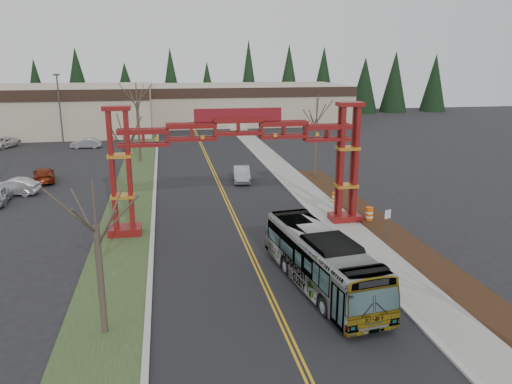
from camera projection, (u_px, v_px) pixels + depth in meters
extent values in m
plane|color=black|center=(309.00, 381.00, 18.96)|extent=(200.00, 200.00, 0.00)
cube|color=black|center=(227.00, 201.00, 42.71)|extent=(12.00, 110.00, 0.02)
cube|color=orange|center=(226.00, 201.00, 42.69)|extent=(0.12, 100.00, 0.01)
cube|color=orange|center=(228.00, 201.00, 42.73)|extent=(0.12, 100.00, 0.01)
cube|color=#ACABA6|center=(297.00, 197.00, 43.76)|extent=(0.30, 110.00, 0.15)
cube|color=gray|center=(313.00, 196.00, 44.01)|extent=(2.60, 110.00, 0.14)
cube|color=black|center=(425.00, 260.00, 30.22)|extent=(2.60, 50.00, 0.12)
cube|color=#2E4221|center=(131.00, 206.00, 41.32)|extent=(4.00, 110.00, 0.08)
cube|color=#ACABA6|center=(154.00, 204.00, 41.63)|extent=(0.30, 110.00, 0.15)
cube|color=#620F0D|center=(125.00, 231.00, 34.60)|extent=(2.20, 1.60, 0.60)
cube|color=#620F0D|center=(112.00, 172.00, 33.06)|extent=(0.28, 0.28, 8.00)
cube|color=#620F0D|center=(129.00, 171.00, 33.25)|extent=(0.28, 0.28, 8.00)
cube|color=#620F0D|center=(113.00, 169.00, 33.72)|extent=(0.28, 0.28, 8.00)
cube|color=#620F0D|center=(130.00, 169.00, 33.91)|extent=(0.28, 0.28, 8.00)
cube|color=orange|center=(123.00, 196.00, 33.95)|extent=(1.60, 1.10, 0.22)
cube|color=orange|center=(120.00, 156.00, 33.22)|extent=(1.60, 1.10, 0.22)
cube|color=#620F0D|center=(116.00, 108.00, 32.41)|extent=(1.80, 1.20, 0.30)
cube|color=#620F0D|center=(345.00, 218.00, 37.38)|extent=(2.20, 1.60, 0.60)
cube|color=#620F0D|center=(342.00, 163.00, 35.83)|extent=(0.28, 0.28, 8.00)
cube|color=#620F0D|center=(356.00, 162.00, 36.02)|extent=(0.28, 0.28, 8.00)
cube|color=#620F0D|center=(338.00, 161.00, 36.50)|extent=(0.28, 0.28, 8.00)
cube|color=#620F0D|center=(353.00, 160.00, 36.69)|extent=(0.28, 0.28, 8.00)
cube|color=orange|center=(346.00, 186.00, 36.73)|extent=(1.60, 1.10, 0.22)
cube|color=orange|center=(348.00, 148.00, 36.00)|extent=(1.60, 1.10, 0.22)
cube|color=#620F0D|center=(350.00, 104.00, 35.18)|extent=(1.80, 1.20, 0.30)
cube|color=#620F0D|center=(238.00, 124.00, 34.12)|extent=(16.00, 0.90, 1.00)
cube|color=#620F0D|center=(238.00, 137.00, 34.35)|extent=(16.00, 0.90, 0.60)
cube|color=maroon|center=(238.00, 115.00, 33.95)|extent=(6.00, 0.25, 0.90)
cube|color=tan|center=(8.00, 110.00, 81.19)|extent=(46.00, 22.00, 7.50)
cube|color=tan|center=(243.00, 103.00, 95.79)|extent=(38.00, 20.00, 7.00)
cube|color=black|center=(252.00, 92.00, 85.50)|extent=(38.00, 0.40, 1.60)
cone|color=black|center=(38.00, 86.00, 99.56)|extent=(5.60, 5.60, 13.00)
cylinder|color=#382D26|center=(42.00, 115.00, 101.04)|extent=(0.80, 0.80, 1.60)
cone|color=black|center=(83.00, 86.00, 101.04)|extent=(5.60, 5.60, 13.00)
cylinder|color=#382D26|center=(85.00, 114.00, 102.52)|extent=(0.80, 0.80, 1.60)
cone|color=black|center=(126.00, 85.00, 102.51)|extent=(5.60, 5.60, 13.00)
cylinder|color=#382D26|center=(128.00, 113.00, 103.99)|extent=(0.80, 0.80, 1.60)
cone|color=black|center=(168.00, 85.00, 103.99)|extent=(5.60, 5.60, 13.00)
cylinder|color=#382D26|center=(169.00, 112.00, 105.47)|extent=(0.80, 0.80, 1.60)
cone|color=black|center=(208.00, 85.00, 105.46)|extent=(5.60, 5.60, 13.00)
cylinder|color=#382D26|center=(209.00, 112.00, 106.94)|extent=(0.80, 0.80, 1.60)
cone|color=black|center=(248.00, 84.00, 106.94)|extent=(5.60, 5.60, 13.00)
cylinder|color=#382D26|center=(248.00, 111.00, 108.42)|extent=(0.80, 0.80, 1.60)
cone|color=black|center=(286.00, 84.00, 108.41)|extent=(5.60, 5.60, 13.00)
cylinder|color=#382D26|center=(286.00, 110.00, 109.89)|extent=(0.80, 0.80, 1.60)
cone|color=black|center=(324.00, 83.00, 109.89)|extent=(5.60, 5.60, 13.00)
cylinder|color=#382D26|center=(323.00, 110.00, 111.37)|extent=(0.80, 0.80, 1.60)
cone|color=black|center=(360.00, 83.00, 111.36)|extent=(5.60, 5.60, 13.00)
cylinder|color=#382D26|center=(359.00, 109.00, 112.84)|extent=(0.80, 0.80, 1.60)
cone|color=black|center=(396.00, 83.00, 112.84)|extent=(5.60, 5.60, 13.00)
cylinder|color=#382D26|center=(394.00, 108.00, 114.31)|extent=(0.80, 0.80, 1.60)
cone|color=black|center=(431.00, 83.00, 114.31)|extent=(5.60, 5.60, 13.00)
cylinder|color=#382D26|center=(428.00, 108.00, 115.79)|extent=(0.80, 0.80, 1.60)
imported|color=#9FA1A6|center=(321.00, 261.00, 26.35)|extent=(3.95, 11.19, 3.05)
imported|color=#A5A8AD|center=(242.00, 174.00, 49.54)|extent=(2.04, 4.62, 1.48)
imported|color=silver|center=(13.00, 187.00, 44.61)|extent=(4.74, 2.38, 1.49)
imported|color=maroon|center=(44.00, 175.00, 49.45)|extent=(3.03, 5.22, 1.42)
imported|color=#ABAAB2|center=(86.00, 143.00, 67.97)|extent=(4.07, 1.60, 1.32)
imported|color=white|center=(2.00, 143.00, 68.08)|extent=(4.11, 5.71, 1.44)
cylinder|color=#382D26|center=(101.00, 281.00, 21.64)|extent=(0.29, 0.29, 5.08)
cylinder|color=#382D26|center=(94.00, 204.00, 20.74)|extent=(0.11, 0.11, 2.03)
cylinder|color=#382D26|center=(129.00, 176.00, 40.11)|extent=(0.31, 0.31, 5.41)
cylinder|color=#382D26|center=(126.00, 130.00, 39.15)|extent=(0.12, 0.12, 2.16)
cylinder|color=#382D26|center=(139.00, 132.00, 58.35)|extent=(0.34, 0.34, 6.96)
cylinder|color=#382D26|center=(136.00, 93.00, 57.17)|extent=(0.13, 0.13, 2.34)
cylinder|color=#382D26|center=(316.00, 149.00, 50.58)|extent=(0.32, 0.32, 5.98)
cylinder|color=#382D26|center=(317.00, 109.00, 49.54)|extent=(0.12, 0.12, 2.21)
cylinder|color=#3F3F44|center=(60.00, 110.00, 71.44)|extent=(0.21, 0.21, 9.55)
cube|color=#3F3F44|center=(56.00, 75.00, 70.17)|extent=(0.85, 0.42, 0.27)
cylinder|color=#3F3F44|center=(387.00, 225.00, 33.27)|extent=(0.06, 0.06, 2.17)
cube|color=white|center=(388.00, 214.00, 33.06)|extent=(0.47, 0.21, 0.59)
cylinder|color=#D8550C|center=(369.00, 214.00, 37.39)|extent=(0.57, 0.57, 1.10)
cylinder|color=white|center=(369.00, 212.00, 37.35)|extent=(0.60, 0.60, 0.13)
cylinder|color=white|center=(369.00, 216.00, 37.43)|extent=(0.60, 0.60, 0.13)
cylinder|color=#D8550C|center=(351.00, 208.00, 39.33)|extent=(0.50, 0.50, 0.96)
cylinder|color=white|center=(351.00, 206.00, 39.30)|extent=(0.52, 0.52, 0.11)
cylinder|color=white|center=(351.00, 209.00, 39.37)|extent=(0.52, 0.52, 0.11)
cylinder|color=#D8550C|center=(335.00, 198.00, 42.01)|extent=(0.51, 0.51, 0.97)
cylinder|color=white|center=(335.00, 196.00, 41.97)|extent=(0.53, 0.53, 0.12)
cylinder|color=white|center=(335.00, 200.00, 42.04)|extent=(0.53, 0.53, 0.12)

